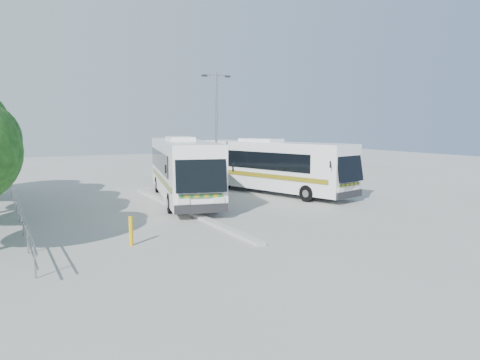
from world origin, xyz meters
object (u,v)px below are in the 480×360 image
bollard (131,231)px  lamppost (216,127)px  coach_adjacent (272,165)px  coach_main (183,168)px

bollard → lamppost: bearing=51.5°
coach_adjacent → lamppost: 4.39m
coach_main → lamppost: bearing=42.3°
coach_main → bollard: coach_main is taller
lamppost → bollard: lamppost is taller
coach_main → lamppost: lamppost is taller
coach_main → coach_adjacent: 6.22m
coach_adjacent → bollard: bearing=-158.1°
coach_adjacent → bollard: (-11.75, -9.06, -1.29)m
bollard → coach_adjacent: bearing=37.6°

